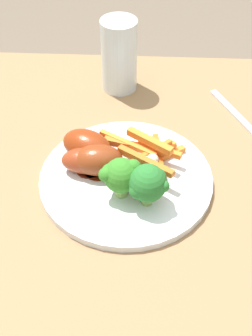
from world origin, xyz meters
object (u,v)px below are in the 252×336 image
Objects in this scene: carrot_fries_pile at (148,153)px; chicken_drumstick_far at (101,160)px; dining_table at (137,224)px; dinner_plate at (126,180)px; broccoli_floret_middle at (120,175)px; chicken_drumstick_extra at (91,161)px; water_glass at (119,55)px; chicken_drumstick_near at (89,147)px; fork at (240,119)px; broccoli_floret_front at (148,184)px.

chicken_drumstick_far is at bearing 17.41° from carrot_fries_pile.
carrot_fries_pile is at bearing -112.97° from dining_table.
broccoli_floret_middle is (0.01, 0.03, 0.05)m from dinner_plate.
water_glass is (-0.03, -0.25, 0.04)m from chicken_drumstick_extra.
carrot_fries_pile reaches higher than chicken_drumstick_extra.
fork is at bearing -154.56° from chicken_drumstick_near.
broccoli_floret_front reaches higher than carrot_fries_pile.
water_glass is at bearing -93.02° from chicken_drumstick_far.
broccoli_floret_front is at bearing 139.25° from chicken_drumstick_far.
dinner_plate is at bearing 95.70° from water_glass.
dining_table is 6.28× the size of fork.
chicken_drumstick_far is 0.02m from chicken_drumstick_extra.
water_glass is at bearing -139.47° from fork.
carrot_fries_pile reaches higher than dinner_plate.
fork is at bearing -135.93° from broccoli_floret_middle.
broccoli_floret_front reaches higher than chicken_drumstick_near.
water_glass is (-0.03, -0.22, 0.03)m from chicken_drumstick_near.
water_glass is at bearing -86.25° from broccoli_floret_middle.
broccoli_floret_middle is 0.06m from chicken_drumstick_far.
carrot_fries_pile is 1.02× the size of chicken_drumstick_near.
broccoli_floret_middle is 0.47× the size of water_glass.
water_glass is (0.02, -0.29, 0.02)m from broccoli_floret_middle.
carrot_fries_pile is at bearing -133.85° from dinner_plate.
chicken_drumstick_far is 1.03× the size of chicken_drumstick_extra.
water_glass reaches higher than chicken_drumstick_extra.
dining_table is at bearing -75.04° from broccoli_floret_front.
carrot_fries_pile is at bearing -78.47° from fork.
carrot_fries_pile reaches higher than dining_table.
dinner_plate is 0.06m from carrot_fries_pile.
broccoli_floret_front reaches higher than dining_table.
carrot_fries_pile is at bearing -120.09° from broccoli_floret_middle.
dining_table is at bearing -125.67° from broccoli_floret_middle.
fork is (-0.21, -0.20, -0.05)m from broccoli_floret_middle.
chicken_drumstick_near is (0.05, -0.08, -0.02)m from broccoli_floret_middle.
dining_table is at bearing 171.25° from chicken_drumstick_extra.
chicken_drumstick_near is 0.04m from chicken_drumstick_far.
fork is at bearing -137.81° from dining_table.
chicken_drumstick_near and chicken_drumstick_far have the same top height.
dining_table is 0.17m from broccoli_floret_front.
broccoli_floret_middle is 0.34× the size of fork.
carrot_fries_pile is at bearing 175.54° from chicken_drumstick_near.
dinner_plate is 1.90× the size of carrot_fries_pile.
water_glass is (0.06, -0.23, 0.04)m from carrot_fries_pile.
carrot_fries_pile is at bearing -162.59° from chicken_drumstick_far.
chicken_drumstick_extra is at bearing -45.08° from broccoli_floret_middle.
broccoli_floret_middle is (0.04, -0.02, -0.00)m from broccoli_floret_front.
carrot_fries_pile is at bearing 104.68° from water_glass.
water_glass reaches higher than dining_table.
fork is at bearing -141.81° from carrot_fries_pile.
dining_table is 0.32m from water_glass.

